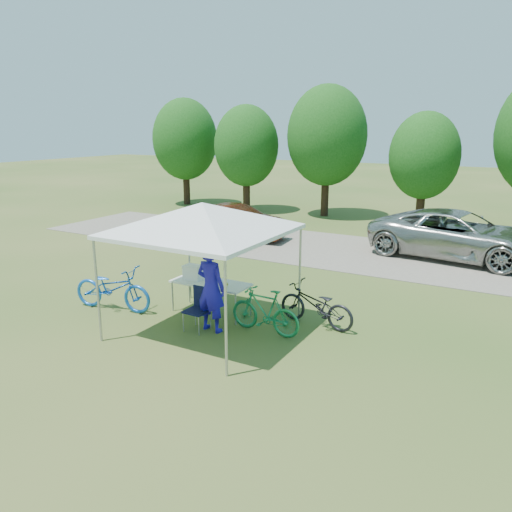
{
  "coord_description": "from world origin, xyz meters",
  "views": [
    {
      "loc": [
        5.79,
        -8.1,
        4.21
      ],
      "look_at": [
        0.12,
        2.0,
        1.18
      ],
      "focal_mm": 35.0,
      "sensor_mm": 36.0,
      "label": 1
    }
  ],
  "objects": [
    {
      "name": "gravel_strip",
      "position": [
        0.0,
        8.0,
        0.01
      ],
      "size": [
        24.0,
        5.0,
        0.02
      ],
      "primitive_type": "cube",
      "color": "gray",
      "rests_on": "ground"
    },
    {
      "name": "minivan",
      "position": [
        3.78,
        8.85,
        0.79
      ],
      "size": [
        5.85,
        3.3,
        1.54
      ],
      "primitive_type": "imported",
      "rotation": [
        0.0,
        0.0,
        1.43
      ],
      "color": "#A8A9A4",
      "rests_on": "gravel_strip"
    },
    {
      "name": "bike_green",
      "position": [
        1.19,
        0.48,
        0.49
      ],
      "size": [
        1.64,
        0.54,
        0.97
      ],
      "primitive_type": "imported",
      "rotation": [
        0.0,
        0.0,
        -1.62
      ],
      "color": "#1C7F49",
      "rests_on": "ground"
    },
    {
      "name": "cyclist",
      "position": [
        0.14,
        0.04,
        0.94
      ],
      "size": [
        0.72,
        0.51,
        1.89
      ],
      "primitive_type": "imported",
      "rotation": [
        0.0,
        0.0,
        3.05
      ],
      "color": "#1D15AA",
      "rests_on": "ground"
    },
    {
      "name": "ground",
      "position": [
        0.0,
        0.0,
        0.0
      ],
      "size": [
        100.0,
        100.0,
        0.0
      ],
      "primitive_type": "plane",
      "color": "#2D5119",
      "rests_on": "ground"
    },
    {
      "name": "treeline",
      "position": [
        -0.29,
        14.05,
        3.53
      ],
      "size": [
        24.89,
        4.28,
        6.3
      ],
      "color": "#382314",
      "rests_on": "ground"
    },
    {
      "name": "folding_chair",
      "position": [
        -0.13,
        -0.0,
        0.53
      ],
      "size": [
        0.47,
        0.49,
        0.91
      ],
      "rotation": [
        0.0,
        0.0,
        -0.03
      ],
      "color": "#0E1133",
      "rests_on": "ground"
    },
    {
      "name": "canopy",
      "position": [
        0.0,
        0.0,
        2.65
      ],
      "size": [
        4.53,
        4.53,
        3.0
      ],
      "color": "#A5A5AA",
      "rests_on": "ground"
    },
    {
      "name": "folding_table",
      "position": [
        -0.44,
        0.87,
        0.71
      ],
      "size": [
        1.83,
        0.76,
        0.75
      ],
      "color": "white",
      "rests_on": "ground"
    },
    {
      "name": "sedan",
      "position": [
        -4.04,
        7.88,
        0.66
      ],
      "size": [
        4.0,
        1.77,
        1.28
      ],
      "primitive_type": "imported",
      "rotation": [
        0.0,
        0.0,
        1.68
      ],
      "color": "#531E0D",
      "rests_on": "gravel_strip"
    },
    {
      "name": "cooler",
      "position": [
        -0.91,
        0.87,
        0.92
      ],
      "size": [
        0.45,
        0.31,
        0.33
      ],
      "color": "white",
      "rests_on": "folding_table"
    },
    {
      "name": "bike_blue",
      "position": [
        -2.58,
        -0.06,
        0.53
      ],
      "size": [
        2.1,
        1.02,
        1.06
      ],
      "primitive_type": "imported",
      "rotation": [
        0.0,
        0.0,
        1.74
      ],
      "color": "blue",
      "rests_on": "ground"
    },
    {
      "name": "bike_dark",
      "position": [
        1.96,
        1.36,
        0.47
      ],
      "size": [
        1.85,
        0.85,
        0.94
      ],
      "primitive_type": "imported",
      "rotation": [
        0.0,
        0.0,
        -1.7
      ],
      "color": "black",
      "rests_on": "ground"
    },
    {
      "name": "ice_cream_cup",
      "position": [
        0.01,
        0.82,
        0.78
      ],
      "size": [
        0.08,
        0.08,
        0.06
      ],
      "primitive_type": "cylinder",
      "color": "yellow",
      "rests_on": "folding_table"
    }
  ]
}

